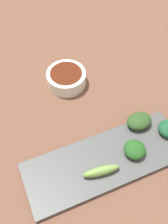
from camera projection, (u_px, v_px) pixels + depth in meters
name	position (u px, v px, depth m)	size (l,w,h in m)	color
tabletop	(84.00, 129.00, 0.71)	(2.10, 2.10, 0.02)	brown
sauce_bowl	(66.00, 78.00, 0.77)	(0.11, 0.11, 0.04)	silver
serving_plate	(105.00, 161.00, 0.64)	(0.14, 0.39, 0.01)	#4C4E4E
broccoli_leafy_0	(139.00, 121.00, 0.68)	(0.05, 0.07, 0.03)	#2B4B20
broccoli_stalk_2	(101.00, 171.00, 0.61)	(0.02, 0.09, 0.02)	#73A047
broccoli_leafy_3	(135.00, 150.00, 0.63)	(0.05, 0.05, 0.03)	#22541F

